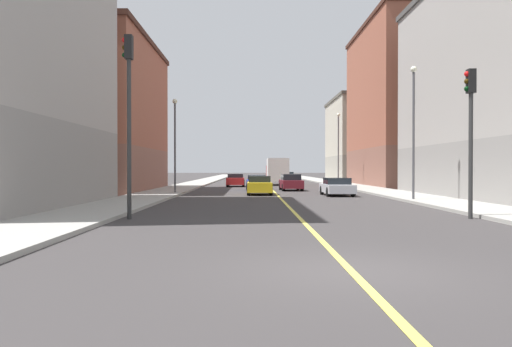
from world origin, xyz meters
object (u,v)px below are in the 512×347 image
street_lamp_left_far (338,142)px  car_blue (257,182)px  traffic_light_left_near (470,121)px  car_maroon (291,182)px  building_left_mid (407,106)px  street_lamp_right_near (175,135)px  car_teal (288,177)px  street_lamp_left_near (414,119)px  traffic_light_right_near (129,102)px  car_red (236,180)px  building_right_midblock (93,116)px  box_truck (277,171)px  car_silver (337,187)px  car_yellow (260,186)px  building_left_far (365,140)px

street_lamp_left_far → car_blue: (-8.78, -9.51, -4.06)m
traffic_light_left_near → car_maroon: 24.78m
building_left_mid → street_lamp_right_near: (-22.42, -17.36, -4.36)m
street_lamp_left_far → car_teal: street_lamp_left_far is taller
building_left_mid → car_maroon: bearing=-140.5°
street_lamp_left_near → street_lamp_right_near: bearing=151.3°
street_lamp_left_far → car_blue: 13.56m
building_left_mid → traffic_light_right_near: bearing=-121.3°
car_red → car_maroon: (5.04, -9.59, 0.03)m
building_right_midblock → box_truck: 22.67m
street_lamp_left_far → car_silver: 19.16m
traffic_light_left_near → box_truck: traffic_light_left_near is taller
car_blue → box_truck: 13.69m
car_yellow → car_teal: car_teal is taller
car_blue → box_truck: box_truck is taller
street_lamp_left_near → car_red: bearing=114.4°
building_left_mid → traffic_light_right_near: building_left_mid is taller
building_left_mid → car_red: size_ratio=4.13×
traffic_light_left_near → car_red: 35.26m
traffic_light_right_near → street_lamp_left_far: street_lamp_left_far is taller
traffic_light_right_near → street_lamp_left_near: 16.92m
traffic_light_right_near → car_blue: bearing=78.5°
car_maroon → box_truck: box_truck is taller
building_left_mid → street_lamp_left_near: building_left_mid is taller
car_blue → building_left_mid: bearing=32.1°
building_left_far → street_lamp_left_far: size_ratio=2.06×
street_lamp_left_near → car_blue: (-8.78, 15.19, -4.04)m
street_lamp_right_near → car_silver: (11.52, -1.82, -3.69)m
traffic_light_left_near → box_truck: bearing=97.8°
building_left_far → building_right_midblock: bearing=-133.2°
traffic_light_right_near → street_lamp_right_near: street_lamp_right_near is taller
building_left_mid → street_lamp_left_near: 26.87m
building_left_far → car_silver: 40.97m
car_yellow → car_teal: (4.72, 36.28, 0.01)m
car_blue → box_truck: size_ratio=0.65×
car_silver → car_blue: (-5.48, 8.92, 0.05)m
street_lamp_right_near → car_silver: bearing=-9.0°
car_maroon → building_left_far: bearing=66.5°
car_red → traffic_light_right_near: bearing=-95.0°
building_right_midblock → car_silver: bearing=-20.4°
building_right_midblock → car_red: bearing=42.6°
car_blue → street_lamp_right_near: bearing=-130.4°
car_silver → car_yellow: bearing=166.4°
building_left_far → building_right_midblock: 43.88m
building_left_far → traffic_light_left_near: 55.85m
car_teal → car_blue: car_teal is taller
building_left_far → car_blue: building_left_far is taller
building_left_far → car_teal: building_left_far is taller
street_lamp_right_near → car_red: street_lamp_right_near is taller
building_right_midblock → car_maroon: 17.51m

